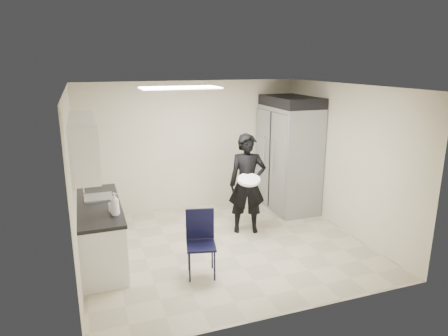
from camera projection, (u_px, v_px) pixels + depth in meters
name	position (u px, v px, depth m)	size (l,w,h in m)	color
floor	(225.00, 246.00, 6.63)	(4.50, 4.50, 0.00)	#B6AB8F
ceiling	(226.00, 86.00, 5.95)	(4.50, 4.50, 0.00)	silver
back_wall	(192.00, 146.00, 8.11)	(4.50, 4.50, 0.00)	beige
left_wall	(74.00, 185.00, 5.56)	(4.00, 4.00, 0.00)	beige
right_wall	(345.00, 159.00, 7.02)	(4.00, 4.00, 0.00)	beige
ceiling_panel	(180.00, 88.00, 6.13)	(1.20, 0.60, 0.02)	white
lower_counter	(101.00, 234.00, 6.07)	(0.60, 1.90, 0.86)	silver
countertop	(98.00, 205.00, 5.95)	(0.64, 1.95, 0.05)	black
sink	(99.00, 201.00, 6.19)	(0.42, 0.40, 0.14)	gray
faucet	(84.00, 193.00, 6.08)	(0.02, 0.02, 0.24)	silver
upper_cabinets	(83.00, 144.00, 5.66)	(0.35, 1.80, 0.75)	silver
towel_dispenser	(80.00, 143.00, 6.74)	(0.22, 0.30, 0.35)	black
notice_sticker_left	(75.00, 188.00, 5.67)	(0.00, 0.12, 0.07)	yellow
notice_sticker_right	(75.00, 187.00, 5.87)	(0.00, 0.12, 0.07)	yellow
commercial_fridge	(289.00, 159.00, 8.11)	(0.80, 1.35, 2.10)	gray
fridge_compressor	(291.00, 102.00, 7.81)	(0.80, 1.35, 0.20)	black
folding_chair	(201.00, 246.00, 5.61)	(0.41, 0.41, 0.91)	black
man_tuxedo	(247.00, 184.00, 6.98)	(0.65, 0.43, 1.77)	black
bucket_lid	(249.00, 180.00, 6.70)	(0.38, 0.38, 0.05)	silver
soap_bottle_a	(115.00, 204.00, 5.47)	(0.12, 0.12, 0.32)	white
soap_bottle_b	(112.00, 205.00, 5.62)	(0.08, 0.08, 0.18)	#A4A4AF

